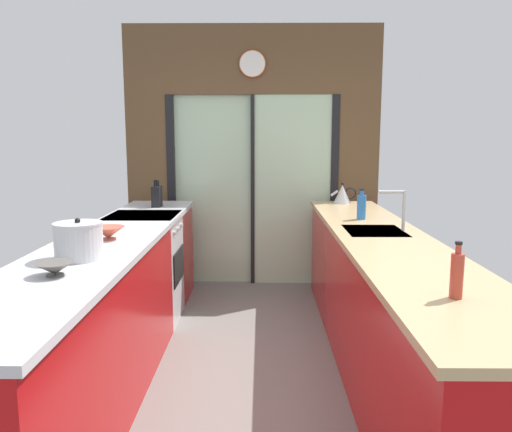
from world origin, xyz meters
The scene contains 13 objects.
ground_plane centered at (0.00, 0.60, -0.01)m, with size 5.04×7.60×0.02m, color slate.
back_wall_unit centered at (0.00, 2.40, 1.52)m, with size 2.64×0.12×2.70m.
left_counter_run centered at (-0.91, 0.13, 0.47)m, with size 0.62×3.80×0.92m.
right_counter_run centered at (0.91, 0.30, 0.46)m, with size 0.62×3.80×0.92m.
sink_faucet centered at (1.06, 0.55, 1.11)m, with size 0.19×0.02×0.28m.
oven_range centered at (-0.91, 1.25, 0.46)m, with size 0.60×0.60×0.92m.
mixing_bowl_near centered at (-0.89, -0.64, 0.96)m, with size 0.18×0.18×0.07m.
mixing_bowl_far centered at (-0.89, 0.22, 0.96)m, with size 0.21×0.21×0.08m.
knife_block centered at (-0.89, 1.76, 1.02)m, with size 0.08×0.14×0.25m.
stock_pot centered at (-0.89, -0.31, 1.02)m, with size 0.26×0.26×0.23m.
kettle centered at (0.89, 2.02, 1.01)m, with size 0.26×0.17×0.21m.
soap_bottle_near centered at (0.89, -0.96, 1.02)m, with size 0.05×0.05×0.24m.
soap_bottle_far centered at (0.89, 1.04, 1.02)m, with size 0.07×0.07×0.24m.
Camera 1 is at (0.09, -2.98, 1.58)m, focal length 35.70 mm.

